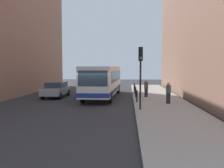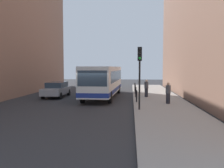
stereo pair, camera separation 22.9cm
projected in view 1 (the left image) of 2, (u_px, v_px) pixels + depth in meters
The scene contains 11 objects.
ground_plane at pixel (93, 104), 19.00m from camera, with size 80.00×80.00×0.00m, color #2D2D30.
sidewalk at pixel (162, 104), 18.62m from camera, with size 4.40×40.00×0.15m, color #9E9991.
bus at pixel (103, 80), 23.56m from camera, with size 2.97×11.11×3.00m.
car_beside_bus at pixel (56, 89), 23.63m from camera, with size 1.88×4.41×1.48m.
traffic_light at pixel (141, 66), 15.70m from camera, with size 0.28×0.33×4.10m.
bollard_near at pixel (137, 96), 19.31m from camera, with size 0.11×0.11×0.95m, color black.
bollard_mid at pixel (136, 92), 22.41m from camera, with size 0.11×0.11×0.95m, color black.
bollard_far at pixel (135, 89), 25.52m from camera, with size 0.11×0.11×0.95m, color black.
bollard_farthest at pixel (134, 87), 28.63m from camera, with size 0.11×0.11×0.95m, color black.
pedestrian_near_signal at pixel (168, 93), 18.48m from camera, with size 0.38×0.38×1.63m.
pedestrian_mid_sidewalk at pixel (146, 88), 22.62m from camera, with size 0.38×0.38×1.65m.
Camera 1 is at (2.77, -18.70, 2.93)m, focal length 38.61 mm.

